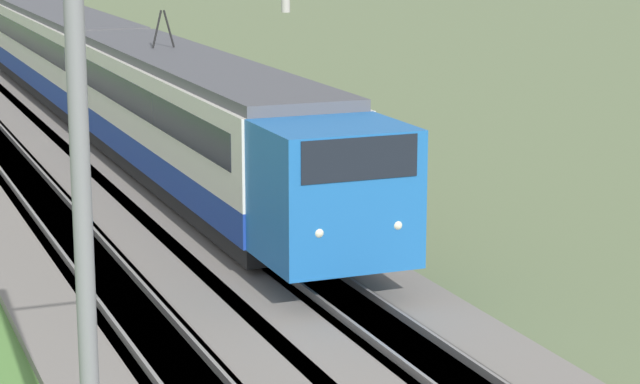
# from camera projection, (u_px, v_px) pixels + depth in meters

# --- Properties ---
(ballast_adjacent) EXTENTS (240.00, 4.40, 0.30)m
(ballast_adjacent) POSITION_uv_depth(u_px,v_px,m) (48.00, 90.00, 55.39)
(ballast_adjacent) COLOR gray
(ballast_adjacent) RESTS_ON ground
(track_adjacent) EXTENTS (240.00, 1.57, 0.45)m
(track_adjacent) POSITION_uv_depth(u_px,v_px,m) (47.00, 89.00, 55.39)
(track_adjacent) COLOR #4C4238
(track_adjacent) RESTS_ON ground
(passenger_train) EXTENTS (83.78, 2.96, 5.05)m
(passenger_train) POSITION_uv_depth(u_px,v_px,m) (20.00, 26.00, 61.60)
(passenger_train) COLOR blue
(passenger_train) RESTS_ON ground
(catenary_mast_near) EXTENTS (0.22, 2.56, 7.85)m
(catenary_mast_near) POSITION_uv_depth(u_px,v_px,m) (90.00, 248.00, 13.83)
(catenary_mast_near) COLOR slate
(catenary_mast_near) RESTS_ON ground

